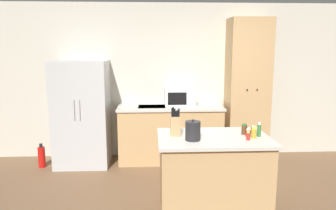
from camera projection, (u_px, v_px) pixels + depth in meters
The scene contains 15 objects.
wall_back at pixel (181, 81), 5.63m from camera, with size 7.20×0.06×2.60m.
refrigerator at pixel (82, 113), 5.23m from camera, with size 0.84×0.76×1.67m.
back_counter at pixel (170, 133), 5.44m from camera, with size 1.72×0.65×0.92m.
pantry_cabinet at pixel (247, 90), 5.42m from camera, with size 0.66×0.54×2.34m.
kitchen_island at pixel (213, 175), 3.70m from camera, with size 1.24×0.84×0.90m.
microwave at pixel (180, 97), 5.42m from camera, with size 0.50×0.40×0.28m.
knife_block at pixel (175, 125), 3.63m from camera, with size 0.11×0.07×0.33m.
spice_bottle_tall_dark at pixel (244, 129), 3.71m from camera, with size 0.06×0.06×0.12m.
spice_bottle_short_red at pixel (248, 136), 3.49m from camera, with size 0.04×0.04×0.10m.
spice_bottle_amber_oil at pixel (248, 133), 3.62m from camera, with size 0.05×0.05×0.09m.
spice_bottle_green_herb at pixel (254, 133), 3.56m from camera, with size 0.06×0.06×0.13m.
spice_bottle_pale_salt at pixel (259, 130), 3.62m from camera, with size 0.04×0.04×0.16m.
spice_bottle_orange_cap at pixel (253, 130), 3.73m from camera, with size 0.06×0.06×0.10m.
kettle at pixel (193, 131), 3.47m from camera, with size 0.16×0.16×0.23m.
fire_extinguisher at pixel (42, 157), 5.17m from camera, with size 0.11×0.11×0.38m.
Camera 1 is at (-0.52, -3.26, 1.89)m, focal length 35.00 mm.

